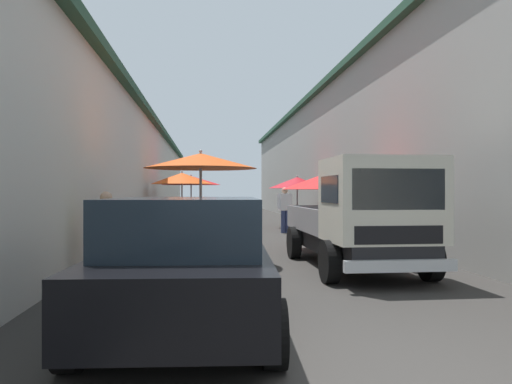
{
  "coord_description": "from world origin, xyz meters",
  "views": [
    {
      "loc": [
        -3.61,
        1.33,
        1.52
      ],
      "look_at": [
        7.16,
        0.24,
        1.51
      ],
      "focal_mm": 34.53,
      "sensor_mm": 36.0,
      "label": 1
    }
  ],
  "objects_px": {
    "fruit_stall_near_right": "(192,185)",
    "fruit_stall_mid_lane": "(298,187)",
    "fruit_stall_far_left": "(333,188)",
    "hatchback_car": "(188,262)",
    "vendor_by_crates": "(106,230)",
    "fruit_stall_far_right": "(182,186)",
    "delivery_truck": "(367,218)",
    "fruit_stall_near_left": "(203,182)",
    "vendor_in_shade": "(285,207)"
  },
  "relations": [
    {
      "from": "fruit_stall_near_left",
      "to": "fruit_stall_far_right",
      "type": "xyz_separation_m",
      "value": [
        9.0,
        0.87,
        0.01
      ]
    },
    {
      "from": "fruit_stall_far_left",
      "to": "hatchback_car",
      "type": "bearing_deg",
      "value": 153.71
    },
    {
      "from": "hatchback_car",
      "to": "vendor_in_shade",
      "type": "xyz_separation_m",
      "value": [
        12.27,
        -3.07,
        0.23
      ]
    },
    {
      "from": "fruit_stall_mid_lane",
      "to": "fruit_stall_far_left",
      "type": "bearing_deg",
      "value": 176.15
    },
    {
      "from": "fruit_stall_near_left",
      "to": "vendor_in_shade",
      "type": "height_order",
      "value": "fruit_stall_near_left"
    },
    {
      "from": "delivery_truck",
      "to": "fruit_stall_near_left",
      "type": "bearing_deg",
      "value": 61.94
    },
    {
      "from": "hatchback_car",
      "to": "fruit_stall_near_right",
      "type": "bearing_deg",
      "value": 1.52
    },
    {
      "from": "fruit_stall_far_left",
      "to": "fruit_stall_near_left",
      "type": "distance_m",
      "value": 4.16
    },
    {
      "from": "vendor_by_crates",
      "to": "fruit_stall_mid_lane",
      "type": "bearing_deg",
      "value": -25.38
    },
    {
      "from": "fruit_stall_near_right",
      "to": "fruit_stall_far_left",
      "type": "height_order",
      "value": "fruit_stall_near_right"
    },
    {
      "from": "fruit_stall_far_left",
      "to": "vendor_by_crates",
      "type": "relative_size",
      "value": 1.77
    },
    {
      "from": "fruit_stall_far_right",
      "to": "hatchback_car",
      "type": "relative_size",
      "value": 0.6
    },
    {
      "from": "fruit_stall_near_right",
      "to": "vendor_in_shade",
      "type": "relative_size",
      "value": 1.59
    },
    {
      "from": "fruit_stall_far_right",
      "to": "fruit_stall_near_left",
      "type": "bearing_deg",
      "value": -174.46
    },
    {
      "from": "fruit_stall_near_left",
      "to": "fruit_stall_far_right",
      "type": "relative_size",
      "value": 1.0
    },
    {
      "from": "vendor_by_crates",
      "to": "fruit_stall_far_right",
      "type": "bearing_deg",
      "value": -4.17
    },
    {
      "from": "fruit_stall_near_right",
      "to": "fruit_stall_far_right",
      "type": "distance_m",
      "value": 3.01
    },
    {
      "from": "fruit_stall_near_left",
      "to": "delivery_truck",
      "type": "xyz_separation_m",
      "value": [
        -1.58,
        -2.96,
        -0.68
      ]
    },
    {
      "from": "fruit_stall_near_right",
      "to": "fruit_stall_mid_lane",
      "type": "height_order",
      "value": "fruit_stall_near_right"
    },
    {
      "from": "fruit_stall_near_left",
      "to": "hatchback_car",
      "type": "height_order",
      "value": "fruit_stall_near_left"
    },
    {
      "from": "fruit_stall_far_right",
      "to": "vendor_in_shade",
      "type": "height_order",
      "value": "fruit_stall_far_right"
    },
    {
      "from": "fruit_stall_near_right",
      "to": "fruit_stall_far_right",
      "type": "height_order",
      "value": "fruit_stall_far_right"
    },
    {
      "from": "hatchback_car",
      "to": "vendor_by_crates",
      "type": "xyz_separation_m",
      "value": [
        3.15,
        1.51,
        0.13
      ]
    },
    {
      "from": "fruit_stall_mid_lane",
      "to": "hatchback_car",
      "type": "bearing_deg",
      "value": 164.77
    },
    {
      "from": "delivery_truck",
      "to": "fruit_stall_far_left",
      "type": "bearing_deg",
      "value": -6.04
    },
    {
      "from": "fruit_stall_far_left",
      "to": "fruit_stall_near_left",
      "type": "height_order",
      "value": "fruit_stall_near_left"
    },
    {
      "from": "vendor_by_crates",
      "to": "fruit_stall_near_left",
      "type": "bearing_deg",
      "value": -46.39
    },
    {
      "from": "fruit_stall_far_left",
      "to": "hatchback_car",
      "type": "distance_m",
      "value": 8.0
    },
    {
      "from": "fruit_stall_far_left",
      "to": "fruit_stall_far_right",
      "type": "distance_m",
      "value": 7.84
    },
    {
      "from": "vendor_by_crates",
      "to": "vendor_in_shade",
      "type": "distance_m",
      "value": 10.21
    },
    {
      "from": "fruit_stall_near_right",
      "to": "fruit_stall_far_left",
      "type": "xyz_separation_m",
      "value": [
        -9.58,
        -3.96,
        -0.18
      ]
    },
    {
      "from": "vendor_by_crates",
      "to": "delivery_truck",
      "type": "bearing_deg",
      "value": -90.16
    },
    {
      "from": "fruit_stall_near_left",
      "to": "fruit_stall_far_left",
      "type": "bearing_deg",
      "value": -54.45
    },
    {
      "from": "fruit_stall_near_right",
      "to": "vendor_by_crates",
      "type": "distance_m",
      "value": 13.64
    },
    {
      "from": "fruit_stall_far_right",
      "to": "delivery_truck",
      "type": "bearing_deg",
      "value": -160.08
    },
    {
      "from": "fruit_stall_far_right",
      "to": "fruit_stall_mid_lane",
      "type": "relative_size",
      "value": 0.98
    },
    {
      "from": "fruit_stall_mid_lane",
      "to": "vendor_by_crates",
      "type": "relative_size",
      "value": 1.6
    },
    {
      "from": "fruit_stall_near_left",
      "to": "vendor_in_shade",
      "type": "relative_size",
      "value": 1.43
    },
    {
      "from": "fruit_stall_far_right",
      "to": "fruit_stall_far_left",
      "type": "bearing_deg",
      "value": -147.12
    },
    {
      "from": "fruit_stall_near_left",
      "to": "vendor_by_crates",
      "type": "xyz_separation_m",
      "value": [
        -1.57,
        1.64,
        -0.86
      ]
    },
    {
      "from": "fruit_stall_far_right",
      "to": "vendor_in_shade",
      "type": "distance_m",
      "value": 4.14
    },
    {
      "from": "fruit_stall_near_right",
      "to": "fruit_stall_far_left",
      "type": "relative_size",
      "value": 0.99
    },
    {
      "from": "vendor_by_crates",
      "to": "vendor_in_shade",
      "type": "bearing_deg",
      "value": -26.6
    },
    {
      "from": "fruit_stall_mid_lane",
      "to": "fruit_stall_near_right",
      "type": "bearing_deg",
      "value": 67.26
    },
    {
      "from": "fruit_stall_far_left",
      "to": "delivery_truck",
      "type": "xyz_separation_m",
      "value": [
        -4.0,
        0.42,
        -0.58
      ]
    },
    {
      "from": "hatchback_car",
      "to": "delivery_truck",
      "type": "bearing_deg",
      "value": -44.69
    },
    {
      "from": "vendor_in_shade",
      "to": "fruit_stall_far_right",
      "type": "bearing_deg",
      "value": 69.27
    },
    {
      "from": "hatchback_car",
      "to": "vendor_by_crates",
      "type": "height_order",
      "value": "vendor_by_crates"
    },
    {
      "from": "fruit_stall_near_left",
      "to": "vendor_by_crates",
      "type": "height_order",
      "value": "fruit_stall_near_left"
    },
    {
      "from": "fruit_stall_near_right",
      "to": "fruit_stall_far_left",
      "type": "bearing_deg",
      "value": -157.53
    }
  ]
}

